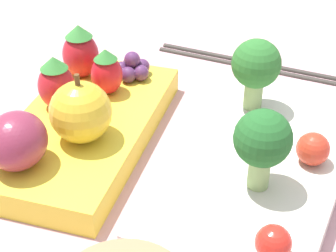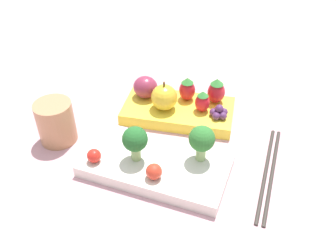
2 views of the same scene
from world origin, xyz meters
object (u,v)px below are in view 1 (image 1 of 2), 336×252
Objects in this scene: cherry_tomato_0 at (314,145)px; strawberry_1 at (80,52)px; plum at (17,141)px; grape_cluster at (132,68)px; strawberry_2 at (56,83)px; chopsticks_pair at (258,64)px; broccoli_floret_1 at (256,66)px; bento_box_savoury at (260,169)px; broccoli_floret_0 at (263,141)px; apple at (81,112)px; bento_box_fruit at (84,130)px; cherry_tomato_1 at (273,243)px; strawberry_0 at (107,72)px.

cherry_tomato_0 is 0.22m from strawberry_1.
plum is 1.40× the size of grape_cluster.
strawberry_2 reaches higher than chopsticks_pair.
plum is at bearing -45.60° from broccoli_floret_1.
broccoli_floret_0 is at bearing 7.31° from bento_box_savoury.
bento_box_fruit is at bearing -151.68° from apple.
cherry_tomato_1 is 0.44× the size of strawberry_1.
cherry_tomato_0 is (0.05, 0.06, -0.03)m from broccoli_floret_1.
strawberry_1 is at bearing -51.31° from chopsticks_pair.
cherry_tomato_1 is 0.66× the size of grape_cluster.
grape_cluster is at bearing -178.99° from apple.
strawberry_0 is 0.90× the size of plum.
strawberry_0 reaches higher than cherry_tomato_0.
bento_box_fruit is 4.18× the size of strawberry_1.
chopsticks_pair is at bearing 154.74° from apple.
strawberry_0 reaches higher than cherry_tomato_1.
broccoli_floret_1 is at bearing -162.55° from cherry_tomato_1.
broccoli_floret_0 is (0.03, 0.00, 0.05)m from bento_box_savoury.
chopsticks_pair is at bearing -170.60° from broccoli_floret_1.
chopsticks_pair is at bearing 148.72° from bento_box_fruit.
bento_box_savoury is 5.65× the size of strawberry_0.
broccoli_floret_1 is (-0.10, -0.03, 0.00)m from broccoli_floret_0.
strawberry_1 is at bearing -72.80° from grape_cluster.
broccoli_floret_0 is 0.14m from apple.
cherry_tomato_0 is 1.10× the size of cherry_tomato_1.
broccoli_floret_0 is 0.10m from broccoli_floret_1.
broccoli_floret_1 is 1.85× the size of grape_cluster.
bento_box_fruit is 0.18m from cherry_tomato_0.
broccoli_floret_1 reaches higher than strawberry_0.
cherry_tomato_1 is 0.22m from strawberry_2.
grape_cluster is (-0.10, -0.14, -0.03)m from broccoli_floret_0.
broccoli_floret_1 is 0.16m from cherry_tomato_1.
grape_cluster is (-0.03, 0.01, -0.01)m from strawberry_0.
broccoli_floret_0 is 2.46× the size of cherry_tomato_0.
plum is (-0.02, -0.19, 0.01)m from cherry_tomato_1.
apple reaches higher than cherry_tomato_1.
strawberry_1 is at bearing -88.44° from broccoli_floret_1.
chopsticks_pair is (-0.17, 0.10, -0.01)m from bento_box_fruit.
bento_box_fruit is 0.04m from apple.
bento_box_fruit is 0.05m from strawberry_0.
apple is at bearing 148.65° from plum.
broccoli_floret_0 is 0.17m from strawberry_0.
cherry_tomato_0 is 0.11× the size of chopsticks_pair.
strawberry_0 is at bearing -127.92° from cherry_tomato_1.
strawberry_0 is at bearing 61.43° from strawberry_1.
bento_box_savoury is 4.73× the size of strawberry_1.
cherry_tomato_0 is 0.52× the size of plum.
broccoli_floret_1 is at bearing 9.40° from chopsticks_pair.
broccoli_floret_1 is 0.16m from strawberry_2.
cherry_tomato_1 is at bearing 63.67° from strawberry_2.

